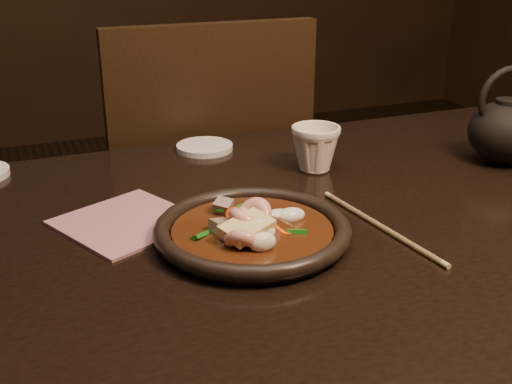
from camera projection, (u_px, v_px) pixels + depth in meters
name	position (u px, v px, depth m)	size (l,w,h in m)	color
table	(372.00, 263.00, 0.96)	(1.60, 0.90, 0.75)	black
chair	(200.00, 207.00, 1.52)	(0.47, 0.47, 0.97)	black
plate	(252.00, 231.00, 0.85)	(0.26, 0.26, 0.03)	black
stirfry	(253.00, 229.00, 0.85)	(0.17, 0.16, 0.06)	#351809
soy_dish	(295.00, 214.00, 0.92)	(0.10, 0.10, 0.01)	white
saucer_right	(205.00, 147.00, 1.21)	(0.11, 0.11, 0.01)	white
tea_cup	(315.00, 147.00, 1.09)	(0.08, 0.08, 0.08)	silver
chopsticks	(380.00, 226.00, 0.89)	(0.04, 0.27, 0.01)	tan
napkin	(127.00, 222.00, 0.91)	(0.17, 0.17, 0.00)	#975D62
teapot	(506.00, 128.00, 1.12)	(0.16, 0.13, 0.17)	black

